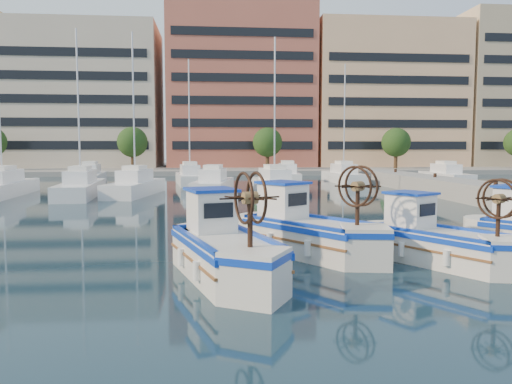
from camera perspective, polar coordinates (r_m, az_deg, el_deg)
ground at (r=14.86m, az=9.97°, el=-8.12°), size 300.00×300.00×0.00m
waterfront at (r=80.45m, az=4.13°, el=10.51°), size 180.00×40.00×25.60m
yacht_marina at (r=42.12m, az=-4.82°, el=1.13°), size 40.10×23.16×11.50m
fishing_boat_a at (r=13.08m, az=-3.75°, el=-6.34°), size 3.01×4.71×2.85m
fishing_boat_b at (r=15.90m, az=5.79°, el=-4.30°), size 4.10×4.66×2.88m
fishing_boat_c at (r=15.53m, az=20.02°, el=-5.11°), size 3.48×4.24×2.58m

